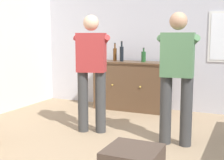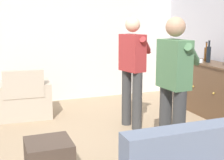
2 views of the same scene
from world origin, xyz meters
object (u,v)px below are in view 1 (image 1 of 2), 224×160
at_px(sideboard_cabinet, 131,86).
at_px(bottle_wine_green, 122,53).
at_px(person_standing_right, 177,72).
at_px(bottle_liquor_amber, 144,56).
at_px(bottle_spirits_clear, 115,54).
at_px(person_standing_left, 92,68).

bearing_deg(sideboard_cabinet, bottle_wine_green, -171.94).
height_order(bottle_wine_green, person_standing_right, person_standing_right).
distance_m(bottle_liquor_amber, bottle_spirits_clear, 0.59).
xyz_separation_m(sideboard_cabinet, bottle_spirits_clear, (-0.35, 0.06, 0.59)).
relative_size(sideboard_cabinet, person_standing_right, 0.83).
relative_size(bottle_spirits_clear, person_standing_right, 0.20).
bearing_deg(bottle_liquor_amber, person_standing_left, -99.81).
relative_size(sideboard_cabinet, bottle_wine_green, 3.70).
relative_size(bottle_spirits_clear, person_standing_left, 0.20).
bearing_deg(person_standing_left, person_standing_right, -2.02).
bearing_deg(person_standing_left, sideboard_cabinet, 89.21).
bearing_deg(bottle_liquor_amber, bottle_spirits_clear, 175.99).
bearing_deg(sideboard_cabinet, bottle_liquor_amber, 3.34).
distance_m(bottle_wine_green, bottle_spirits_clear, 0.19).
height_order(bottle_spirits_clear, person_standing_left, person_standing_left).
distance_m(bottle_liquor_amber, person_standing_left, 1.56).
xyz_separation_m(bottle_spirits_clear, person_standing_right, (1.56, -1.62, -0.11)).
relative_size(sideboard_cabinet, bottle_liquor_amber, 5.36).
xyz_separation_m(sideboard_cabinet, person_standing_right, (1.21, -1.56, 0.48)).
bearing_deg(person_standing_left, bottle_wine_green, 95.87).
xyz_separation_m(bottle_wine_green, bottle_spirits_clear, (-0.17, 0.08, -0.02)).
bearing_deg(person_standing_right, person_standing_left, 177.98).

